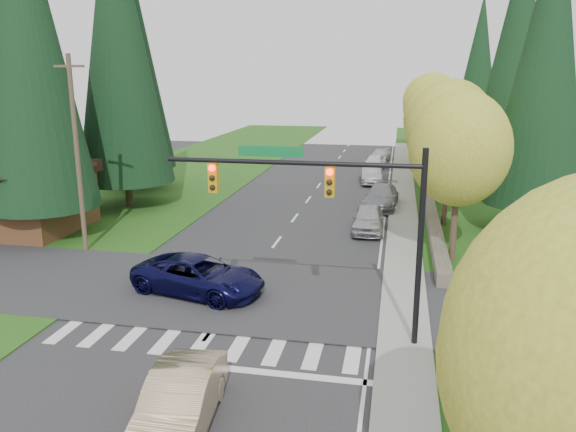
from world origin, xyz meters
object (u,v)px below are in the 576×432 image
(suv_navy, at_px, (199,276))
(parked_car_a, at_px, (368,219))
(sedan_champagne, at_px, (179,403))
(parked_car_e, at_px, (380,156))
(parked_car_d, at_px, (375,163))
(parked_car_c, at_px, (371,174))
(parked_car_b, at_px, (381,197))

(suv_navy, bearing_deg, parked_car_a, -16.10)
(sedan_champagne, bearing_deg, parked_car_e, 80.22)
(suv_navy, distance_m, parked_car_d, 33.36)
(sedan_champagne, height_order, parked_car_c, sedan_champagne)
(parked_car_a, relative_size, parked_car_c, 0.98)
(parked_car_c, distance_m, parked_car_d, 6.55)
(parked_car_a, xyz_separation_m, parked_car_d, (-0.62, 21.74, -0.00))
(suv_navy, xyz_separation_m, parked_car_e, (6.14, 38.60, -0.16))
(suv_navy, height_order, parked_car_c, suv_navy)
(parked_car_a, distance_m, parked_car_e, 27.50)
(parked_car_d, bearing_deg, parked_car_c, -83.10)
(suv_navy, distance_m, parked_car_c, 26.94)
(parked_car_d, bearing_deg, parked_car_a, -81.46)
(parked_car_e, bearing_deg, suv_navy, -92.09)
(parked_car_d, height_order, parked_car_e, parked_car_d)
(sedan_champagne, distance_m, parked_car_a, 20.46)
(parked_car_a, height_order, parked_car_e, parked_car_a)
(sedan_champagne, xyz_separation_m, parked_car_c, (3.12, 35.31, -0.01))
(parked_car_b, bearing_deg, parked_car_d, 98.08)
(sedan_champagne, bearing_deg, parked_car_d, 80.06)
(parked_car_b, bearing_deg, sedan_champagne, -95.40)
(sedan_champagne, relative_size, suv_navy, 0.82)
(parked_car_c, xyz_separation_m, parked_car_e, (0.30, 12.30, -0.13))
(sedan_champagne, distance_m, parked_car_c, 35.45)
(sedan_champagne, xyz_separation_m, suv_navy, (-2.73, 9.02, 0.02))
(sedan_champagne, distance_m, parked_car_b, 26.68)
(sedan_champagne, bearing_deg, parked_car_b, 75.10)
(sedan_champagne, xyz_separation_m, parked_car_e, (3.42, 47.62, -0.14))
(parked_car_c, height_order, parked_car_d, parked_car_d)
(parked_car_b, relative_size, parked_car_c, 1.15)
(sedan_champagne, relative_size, parked_car_d, 1.05)
(parked_car_b, xyz_separation_m, parked_car_d, (-1.16, 15.52, -0.01))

